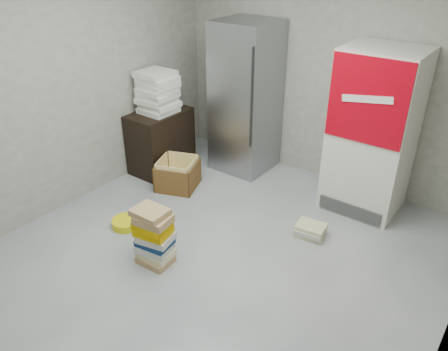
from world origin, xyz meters
TOP-DOWN VIEW (x-y plane):
  - ground at (0.00, 0.00)m, footprint 5.00×5.00m
  - room_shell at (0.00, 0.00)m, footprint 4.04×5.04m
  - steel_fridge at (-0.90, 2.13)m, footprint 0.70×0.72m
  - coke_cooler at (0.75, 2.12)m, footprint 0.80×0.73m
  - wood_shelf at (-1.73, 1.40)m, footprint 0.50×0.80m
  - supply_box_stack at (-1.72, 1.40)m, footprint 0.45×0.44m
  - phonebook_stack_main at (-0.43, -0.04)m, footprint 0.38×0.31m
  - phonebook_stack_side at (0.56, 1.22)m, footprint 0.33×0.29m
  - cardboard_box at (-1.23, 1.15)m, footprint 0.60×0.60m
  - bucket_lid at (-1.11, 0.19)m, footprint 0.32×0.32m

SIDE VIEW (x-z plane):
  - ground at x=0.00m, z-range 0.00..0.00m
  - bucket_lid at x=-1.11m, z-range 0.00..0.08m
  - phonebook_stack_side at x=0.56m, z-range 0.00..0.13m
  - cardboard_box at x=-1.23m, z-range -0.03..0.34m
  - phonebook_stack_main at x=-0.43m, z-range 0.00..0.59m
  - wood_shelf at x=-1.73m, z-range 0.00..0.80m
  - coke_cooler at x=0.75m, z-range 0.00..1.80m
  - steel_fridge at x=-0.90m, z-range 0.00..1.90m
  - supply_box_stack at x=-1.72m, z-range 0.80..1.32m
  - room_shell at x=0.00m, z-range 0.39..3.21m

